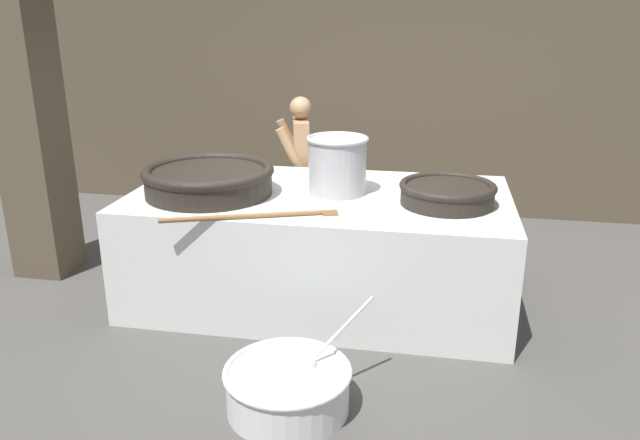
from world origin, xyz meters
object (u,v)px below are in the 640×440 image
object	(u,v)px
prep_bowl_vegetables	(288,386)
giant_wok_far	(447,193)
giant_wok_near	(209,179)
stock_pot	(337,164)
cook	(300,168)

from	to	relation	value
prep_bowl_vegetables	giant_wok_far	bearing A→B (deg)	57.99
prep_bowl_vegetables	giant_wok_near	bearing A→B (deg)	124.68
stock_pot	giant_wok_far	bearing A→B (deg)	-10.39
cook	giant_wok_far	bearing A→B (deg)	124.13
giant_wok_near	cook	bearing A→B (deg)	71.11
giant_wok_near	stock_pot	bearing A→B (deg)	12.47
giant_wok_near	prep_bowl_vegetables	world-z (taller)	giant_wok_near
giant_wok_near	prep_bowl_vegetables	xyz separation A→B (m)	(1.06, -1.53, -0.98)
giant_wok_near	stock_pot	distance (m)	1.14
giant_wok_near	cook	world-z (taller)	cook
giant_wok_near	giant_wok_far	world-z (taller)	giant_wok_near
giant_wok_near	prep_bowl_vegetables	size ratio (longest dim) A/B	1.20
giant_wok_far	cook	distance (m)	2.10
stock_pot	cook	size ratio (longest dim) A/B	0.32
giant_wok_near	giant_wok_far	bearing A→B (deg)	1.90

